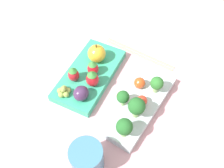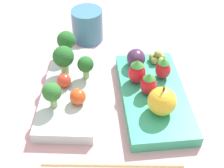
{
  "view_description": "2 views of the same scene",
  "coord_description": "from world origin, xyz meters",
  "px_view_note": "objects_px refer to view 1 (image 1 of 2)",
  "views": [
    {
      "loc": [
        0.29,
        0.19,
        0.52
      ],
      "look_at": [
        -0.0,
        -0.0,
        0.03
      ],
      "focal_mm": 40.0,
      "sensor_mm": 36.0,
      "label": 1
    },
    {
      "loc": [
        -0.4,
        -0.02,
        0.4
      ],
      "look_at": [
        -0.0,
        -0.0,
        0.03
      ],
      "focal_mm": 50.0,
      "sensor_mm": 36.0,
      "label": 2
    }
  ],
  "objects_px": {
    "bento_box_savoury": "(136,104)",
    "cherry_tomato_0": "(140,83)",
    "cherry_tomato_1": "(142,100)",
    "strawberry_0": "(73,74)",
    "broccoli_floret_0": "(137,107)",
    "broccoli_floret_2": "(157,84)",
    "chopsticks_pair": "(139,53)",
    "drinking_cup": "(87,158)",
    "strawberry_1": "(92,79)",
    "broccoli_floret_3": "(124,127)",
    "bento_box_fruit": "(90,75)",
    "broccoli_floret_1": "(123,97)",
    "strawberry_2": "(93,68)",
    "apple": "(97,54)",
    "grape_cluster": "(64,91)",
    "plum": "(81,93)"
  },
  "relations": [
    {
      "from": "bento_box_savoury",
      "to": "bento_box_fruit",
      "type": "bearing_deg",
      "value": -94.39
    },
    {
      "from": "broccoli_floret_1",
      "to": "bento_box_savoury",
      "type": "bearing_deg",
      "value": 131.71
    },
    {
      "from": "broccoli_floret_0",
      "to": "grape_cluster",
      "type": "relative_size",
      "value": 1.75
    },
    {
      "from": "broccoli_floret_2",
      "to": "cherry_tomato_0",
      "type": "xyz_separation_m",
      "value": [
        0.01,
        -0.04,
        -0.02
      ]
    },
    {
      "from": "cherry_tomato_0",
      "to": "drinking_cup",
      "type": "xyz_separation_m",
      "value": [
        0.22,
        0.0,
        0.0
      ]
    },
    {
      "from": "cherry_tomato_1",
      "to": "strawberry_0",
      "type": "xyz_separation_m",
      "value": [
        0.03,
        -0.18,
        0.01
      ]
    },
    {
      "from": "bento_box_fruit",
      "to": "broccoli_floret_2",
      "type": "distance_m",
      "value": 0.18
    },
    {
      "from": "bento_box_fruit",
      "to": "bento_box_savoury",
      "type": "bearing_deg",
      "value": 85.61
    },
    {
      "from": "grape_cluster",
      "to": "broccoli_floret_3",
      "type": "bearing_deg",
      "value": 86.28
    },
    {
      "from": "bento_box_savoury",
      "to": "strawberry_0",
      "type": "xyz_separation_m",
      "value": [
        0.03,
        -0.16,
        0.03
      ]
    },
    {
      "from": "broccoli_floret_1",
      "to": "strawberry_2",
      "type": "bearing_deg",
      "value": -108.43
    },
    {
      "from": "broccoli_floret_2",
      "to": "chopsticks_pair",
      "type": "height_order",
      "value": "broccoli_floret_2"
    },
    {
      "from": "bento_box_savoury",
      "to": "broccoli_floret_2",
      "type": "height_order",
      "value": "broccoli_floret_2"
    },
    {
      "from": "bento_box_fruit",
      "to": "broccoli_floret_1",
      "type": "bearing_deg",
      "value": 74.41
    },
    {
      "from": "strawberry_2",
      "to": "grape_cluster",
      "type": "relative_size",
      "value": 1.29
    },
    {
      "from": "cherry_tomato_1",
      "to": "plum",
      "type": "height_order",
      "value": "plum"
    },
    {
      "from": "strawberry_2",
      "to": "strawberry_0",
      "type": "bearing_deg",
      "value": -33.75
    },
    {
      "from": "bento_box_fruit",
      "to": "plum",
      "type": "distance_m",
      "value": 0.08
    },
    {
      "from": "strawberry_0",
      "to": "strawberry_2",
      "type": "xyz_separation_m",
      "value": [
        -0.04,
        0.03,
        0.0
      ]
    },
    {
      "from": "chopsticks_pair",
      "to": "broccoli_floret_0",
      "type": "bearing_deg",
      "value": 26.97
    },
    {
      "from": "cherry_tomato_0",
      "to": "chopsticks_pair",
      "type": "xyz_separation_m",
      "value": [
        -0.11,
        -0.06,
        -0.03
      ]
    },
    {
      "from": "bento_box_savoury",
      "to": "broccoli_floret_1",
      "type": "xyz_separation_m",
      "value": [
        0.02,
        -0.03,
        0.04
      ]
    },
    {
      "from": "cherry_tomato_1",
      "to": "strawberry_1",
      "type": "xyz_separation_m",
      "value": [
        0.02,
        -0.13,
        0.01
      ]
    },
    {
      "from": "cherry_tomato_1",
      "to": "strawberry_1",
      "type": "height_order",
      "value": "strawberry_1"
    },
    {
      "from": "bento_box_fruit",
      "to": "broccoli_floret_1",
      "type": "distance_m",
      "value": 0.13
    },
    {
      "from": "apple",
      "to": "drinking_cup",
      "type": "relative_size",
      "value": 0.77
    },
    {
      "from": "strawberry_2",
      "to": "chopsticks_pair",
      "type": "relative_size",
      "value": 0.21
    },
    {
      "from": "broccoli_floret_0",
      "to": "cherry_tomato_1",
      "type": "bearing_deg",
      "value": -174.25
    },
    {
      "from": "bento_box_savoury",
      "to": "cherry_tomato_1",
      "type": "bearing_deg",
      "value": 107.09
    },
    {
      "from": "cherry_tomato_0",
      "to": "chopsticks_pair",
      "type": "relative_size",
      "value": 0.13
    },
    {
      "from": "cherry_tomato_1",
      "to": "apple",
      "type": "distance_m",
      "value": 0.17
    },
    {
      "from": "cherry_tomato_0",
      "to": "strawberry_1",
      "type": "distance_m",
      "value": 0.11
    },
    {
      "from": "cherry_tomato_1",
      "to": "apple",
      "type": "relative_size",
      "value": 0.46
    },
    {
      "from": "broccoli_floret_3",
      "to": "drinking_cup",
      "type": "relative_size",
      "value": 0.76
    },
    {
      "from": "grape_cluster",
      "to": "chopsticks_pair",
      "type": "distance_m",
      "value": 0.24
    },
    {
      "from": "bento_box_savoury",
      "to": "strawberry_1",
      "type": "relative_size",
      "value": 4.66
    },
    {
      "from": "strawberry_0",
      "to": "plum",
      "type": "distance_m",
      "value": 0.06
    },
    {
      "from": "broccoli_floret_3",
      "to": "strawberry_0",
      "type": "distance_m",
      "value": 0.19
    },
    {
      "from": "cherry_tomato_0",
      "to": "strawberry_2",
      "type": "height_order",
      "value": "strawberry_2"
    },
    {
      "from": "broccoli_floret_3",
      "to": "broccoli_floret_0",
      "type": "bearing_deg",
      "value": -176.98
    },
    {
      "from": "bento_box_fruit",
      "to": "drinking_cup",
      "type": "bearing_deg",
      "value": 35.55
    },
    {
      "from": "bento_box_fruit",
      "to": "strawberry_1",
      "type": "distance_m",
      "value": 0.05
    },
    {
      "from": "apple",
      "to": "strawberry_1",
      "type": "xyz_separation_m",
      "value": [
        0.07,
        0.04,
        -0.0
      ]
    },
    {
      "from": "bento_box_fruit",
      "to": "strawberry_1",
      "type": "xyz_separation_m",
      "value": [
        0.03,
        0.03,
        0.03
      ]
    },
    {
      "from": "broccoli_floret_3",
      "to": "cherry_tomato_0",
      "type": "distance_m",
      "value": 0.14
    },
    {
      "from": "bento_box_fruit",
      "to": "broccoli_floret_0",
      "type": "distance_m",
      "value": 0.17
    },
    {
      "from": "cherry_tomato_1",
      "to": "apple",
      "type": "height_order",
      "value": "apple"
    },
    {
      "from": "strawberry_0",
      "to": "chopsticks_pair",
      "type": "distance_m",
      "value": 0.2
    },
    {
      "from": "bento_box_savoury",
      "to": "cherry_tomato_0",
      "type": "relative_size",
      "value": 8.13
    },
    {
      "from": "bento_box_fruit",
      "to": "broccoli_floret_3",
      "type": "height_order",
      "value": "broccoli_floret_3"
    }
  ]
}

